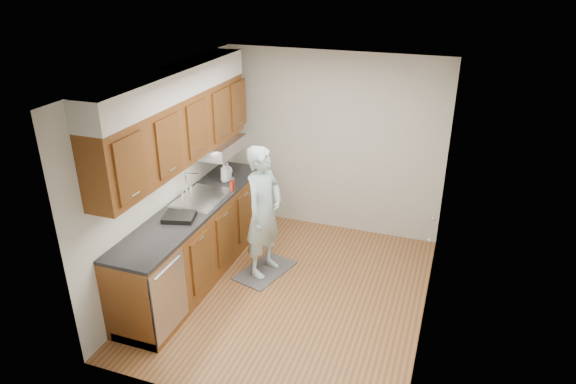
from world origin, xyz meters
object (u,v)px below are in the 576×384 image
(soap_bottle_a, at_px, (224,172))
(soda_can, at_px, (232,185))
(soap_bottle_b, at_px, (227,172))
(dish_rack, at_px, (179,217))
(person, at_px, (263,203))
(soap_bottle_c, at_px, (227,169))
(steel_can, at_px, (232,182))

(soap_bottle_a, height_order, soda_can, soap_bottle_a)
(soap_bottle_b, xyz_separation_m, dish_rack, (-0.02, -1.17, -0.08))
(person, distance_m, soap_bottle_b, 0.87)
(soap_bottle_c, distance_m, soda_can, 0.50)
(soap_bottle_a, bearing_deg, steel_can, -31.13)
(soap_bottle_c, relative_size, steel_can, 1.69)
(soap_bottle_a, xyz_separation_m, soap_bottle_c, (-0.06, 0.21, -0.04))
(soap_bottle_c, bearing_deg, dish_rack, -87.86)
(steel_can, relative_size, dish_rack, 0.32)
(dish_rack, bearing_deg, soda_can, 61.67)
(soap_bottle_a, distance_m, dish_rack, 1.12)
(soap_bottle_c, height_order, steel_can, soap_bottle_c)
(soda_can, bearing_deg, person, -23.86)
(person, bearing_deg, soap_bottle_a, 70.06)
(person, relative_size, soap_bottle_b, 9.00)
(soap_bottle_c, height_order, dish_rack, soap_bottle_c)
(soap_bottle_a, relative_size, steel_can, 2.49)
(person, distance_m, steel_can, 0.66)
(soap_bottle_c, height_order, soda_can, soap_bottle_c)
(soap_bottle_c, relative_size, dish_rack, 0.54)
(soap_bottle_b, bearing_deg, soda_can, -53.09)
(soap_bottle_b, height_order, soap_bottle_c, soap_bottle_b)
(person, relative_size, dish_rack, 5.55)
(soap_bottle_c, bearing_deg, soap_bottle_a, -73.02)
(soap_bottle_a, bearing_deg, soda_can, -46.24)
(steel_can, height_order, dish_rack, steel_can)
(soda_can, xyz_separation_m, steel_can, (-0.06, 0.12, -0.01))
(steel_can, bearing_deg, soap_bottle_b, 135.34)
(person, height_order, soap_bottle_b, person)
(soap_bottle_b, distance_m, soap_bottle_c, 0.17)
(soap_bottle_b, height_order, soda_can, soap_bottle_b)
(soap_bottle_a, distance_m, soda_can, 0.31)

